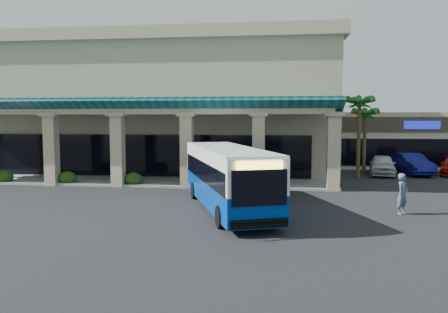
% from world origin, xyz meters
% --- Properties ---
extents(ground, '(110.00, 110.00, 0.00)m').
position_xyz_m(ground, '(0.00, 0.00, 0.00)').
color(ground, black).
extents(main_building, '(30.80, 14.80, 11.35)m').
position_xyz_m(main_building, '(-8.00, 16.00, 5.67)').
color(main_building, tan).
rests_on(main_building, ground).
extents(arcade, '(30.00, 6.20, 5.70)m').
position_xyz_m(arcade, '(-8.00, 6.80, 2.85)').
color(arcade, '#0B4145').
rests_on(arcade, ground).
extents(strip_mall, '(22.50, 12.50, 4.90)m').
position_xyz_m(strip_mall, '(18.00, 24.00, 2.45)').
color(strip_mall, beige).
rests_on(strip_mall, ground).
extents(palm_0, '(2.40, 2.40, 6.60)m').
position_xyz_m(palm_0, '(8.50, 11.00, 3.30)').
color(palm_0, '#185B19').
rests_on(palm_0, ground).
extents(palm_1, '(2.40, 2.40, 5.80)m').
position_xyz_m(palm_1, '(9.50, 14.00, 2.90)').
color(palm_1, '#185B19').
rests_on(palm_1, ground).
extents(broadleaf_tree, '(2.60, 2.60, 4.81)m').
position_xyz_m(broadleaf_tree, '(7.50, 19.00, 2.41)').
color(broadleaf_tree, '#19390D').
rests_on(broadleaf_tree, ground).
extents(transit_bus, '(5.97, 10.89, 2.98)m').
position_xyz_m(transit_bus, '(0.27, -1.00, 1.49)').
color(transit_bus, '#003297').
rests_on(transit_bus, ground).
extents(pedestrian, '(0.79, 0.81, 1.88)m').
position_xyz_m(pedestrian, '(8.33, -1.12, 0.94)').
color(pedestrian, '#48596B').
rests_on(pedestrian, ground).
extents(car_silver, '(2.70, 4.92, 1.58)m').
position_xyz_m(car_silver, '(10.72, 13.11, 0.79)').
color(car_silver, silver).
rests_on(car_silver, ground).
extents(car_white, '(2.54, 5.20, 1.64)m').
position_xyz_m(car_white, '(13.03, 13.83, 0.82)').
color(car_white, '#0F125D').
rests_on(car_white, ground).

